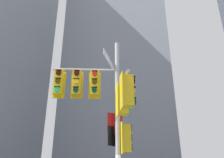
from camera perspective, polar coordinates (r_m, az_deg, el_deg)
building_mid_block at (r=40.59m, az=1.66°, el=7.36°), size 14.50×14.50×44.68m
signal_pole_assembly at (r=8.84m, az=-2.08°, el=-5.78°), size 3.33×3.07×7.10m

